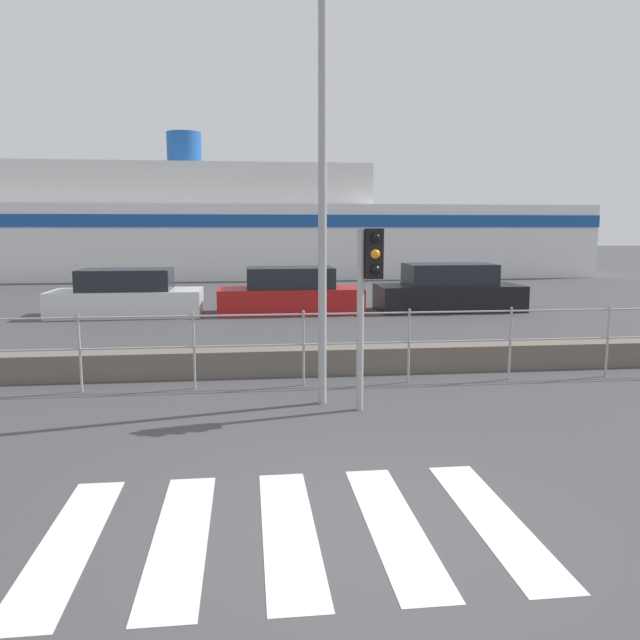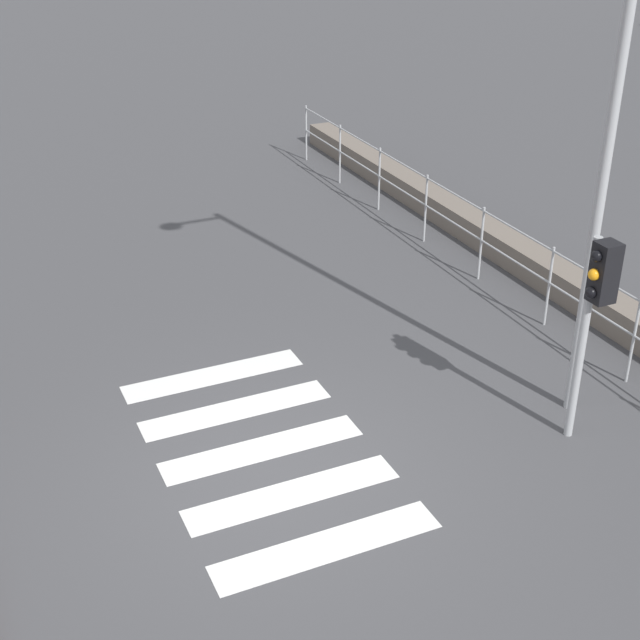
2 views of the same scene
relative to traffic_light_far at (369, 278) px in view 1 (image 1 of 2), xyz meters
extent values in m
plane|color=#424244|center=(-0.76, -3.41, -1.86)|extent=(160.00, 160.00, 0.00)
cube|color=silver|center=(-3.14, -3.41, -1.86)|extent=(0.45, 2.40, 0.01)
cube|color=silver|center=(-2.24, -3.41, -1.86)|extent=(0.45, 2.40, 0.01)
cube|color=silver|center=(-1.34, -3.41, -1.86)|extent=(0.45, 2.40, 0.01)
cube|color=silver|center=(-0.44, -3.41, -1.86)|extent=(0.45, 2.40, 0.01)
cube|color=silver|center=(0.46, -3.41, -1.86)|extent=(0.45, 2.40, 0.01)
cube|color=#6B6056|center=(-0.76, 2.35, -1.64)|extent=(23.21, 0.55, 0.45)
cylinder|color=#9EA0A3|center=(-0.76, 1.47, -0.69)|extent=(20.89, 0.03, 0.03)
cylinder|color=#9EA0A3|center=(-0.76, 1.47, -1.18)|extent=(20.89, 0.03, 0.03)
cylinder|color=#9EA0A3|center=(-4.25, 1.47, -1.25)|extent=(0.04, 0.04, 1.23)
cylinder|color=#9EA0A3|center=(-2.51, 1.47, -1.25)|extent=(0.04, 0.04, 1.23)
cylinder|color=#9EA0A3|center=(-0.76, 1.47, -1.25)|extent=(0.04, 0.04, 1.23)
cylinder|color=#9EA0A3|center=(0.98, 1.47, -1.25)|extent=(0.04, 0.04, 1.23)
cylinder|color=#9EA0A3|center=(2.72, 1.47, -1.25)|extent=(0.04, 0.04, 1.23)
cylinder|color=#9EA0A3|center=(4.46, 1.47, -1.25)|extent=(0.04, 0.04, 1.23)
cylinder|color=#9EA0A3|center=(-0.11, 0.01, -0.60)|extent=(0.10, 0.10, 2.53)
cube|color=black|center=(0.06, 0.01, 0.33)|extent=(0.24, 0.24, 0.68)
sphere|color=black|center=(0.06, -0.13, 0.54)|extent=(0.13, 0.13, 0.13)
sphere|color=orange|center=(0.06, -0.13, 0.33)|extent=(0.13, 0.13, 0.13)
sphere|color=black|center=(0.06, -0.13, 0.12)|extent=(0.13, 0.13, 0.13)
cylinder|color=#9EA0A3|center=(-0.59, 0.40, 1.60)|extent=(0.12, 0.12, 6.93)
cube|color=white|center=(-0.76, 26.07, -0.02)|extent=(33.88, 8.57, 3.68)
cube|color=white|center=(-4.83, 26.07, 2.83)|extent=(18.97, 6.85, 2.03)
cube|color=#194C99|center=(-0.76, 21.77, 1.01)|extent=(33.88, 0.08, 0.59)
cylinder|color=#194C99|center=(-4.83, 26.07, 4.75)|extent=(1.80, 1.80, 1.80)
cube|color=silver|center=(-5.15, 10.26, -1.49)|extent=(4.30, 1.77, 0.75)
cube|color=#1E2328|center=(-5.15, 10.26, -0.81)|extent=(2.58, 1.55, 0.61)
cube|color=#B21919|center=(-0.37, 10.26, -1.48)|extent=(4.30, 1.75, 0.76)
cube|color=#1E2328|center=(-0.37, 10.26, -0.80)|extent=(2.58, 1.54, 0.62)
cube|color=black|center=(4.55, 10.26, -1.46)|extent=(4.43, 1.81, 0.80)
cube|color=#1E2328|center=(4.55, 10.26, -0.74)|extent=(2.66, 1.59, 0.65)
camera|label=1|loc=(-1.66, -8.37, 0.68)|focal=35.00mm
camera|label=2|loc=(6.63, -6.28, 4.27)|focal=50.00mm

